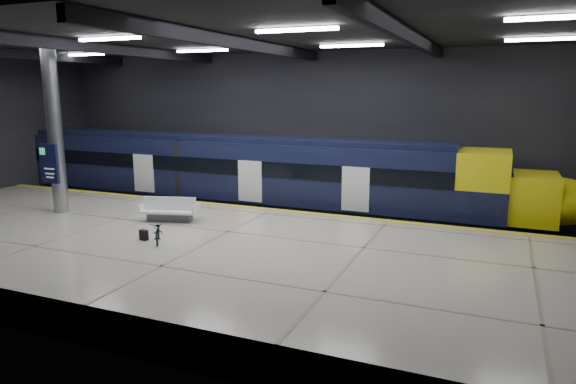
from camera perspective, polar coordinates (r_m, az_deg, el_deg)
The scene contains 10 objects.
ground at distance 19.88m, azimuth -5.11°, elevation -6.74°, with size 30.00×30.00×0.00m, color black.
room_shell at distance 18.92m, azimuth -5.42°, elevation 9.97°, with size 30.10×16.10×8.05m.
platform at distance 17.65m, azimuth -8.95°, elevation -7.30°, with size 30.00×11.00×1.10m, color #B4AB98.
safety_strip at distance 21.96m, azimuth -1.83°, elevation -1.96°, with size 30.00×0.40×0.01m, color gold.
rails at distance 24.66m, azimuth 0.84°, elevation -2.93°, with size 30.00×1.52×0.16m.
train at distance 25.46m, azimuth -5.23°, elevation 2.03°, with size 29.40×2.84×3.79m.
bench at distance 20.53m, azimuth -13.00°, elevation -2.23°, with size 2.34×1.45×0.96m.
bicycle at distance 17.82m, azimuth -14.24°, elevation -4.28°, with size 0.48×1.37×0.72m, color #99999E.
pannier_bag at distance 18.23m, azimuth -15.73°, elevation -4.61°, with size 0.30×0.18×0.35m, color black.
info_column at distance 23.09m, azimuth -24.55°, elevation 6.12°, with size 0.90×0.78×6.90m.
Camera 1 is at (8.88, -16.70, 6.14)m, focal length 32.00 mm.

